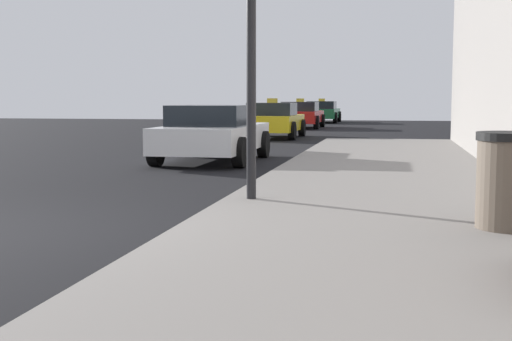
# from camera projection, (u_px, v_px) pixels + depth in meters

# --- Properties ---
(sidewalk) EXTENTS (4.00, 32.00, 0.15)m
(sidewalk) POSITION_uv_depth(u_px,v_px,m) (379.00, 242.00, 6.55)
(sidewalk) COLOR gray
(sidewalk) RESTS_ON ground_plane
(trash_bin) EXTENTS (0.69, 0.69, 0.94)m
(trash_bin) POSITION_uv_depth(u_px,v_px,m) (512.00, 180.00, 6.78)
(trash_bin) COLOR brown
(trash_bin) RESTS_ON sidewalk
(car_white) EXTENTS (2.02, 4.13, 1.27)m
(car_white) POSITION_uv_depth(u_px,v_px,m) (213.00, 133.00, 15.66)
(car_white) COLOR white
(car_white) RESTS_ON ground_plane
(car_yellow) EXTENTS (1.98, 4.03, 1.43)m
(car_yellow) POSITION_uv_depth(u_px,v_px,m) (273.00, 120.00, 25.24)
(car_yellow) COLOR yellow
(car_yellow) RESTS_ON ground_plane
(car_red) EXTENTS (2.05, 4.20, 1.43)m
(car_red) POSITION_uv_depth(u_px,v_px,m) (301.00, 115.00, 33.84)
(car_red) COLOR red
(car_red) RESTS_ON ground_plane
(car_green) EXTENTS (2.04, 4.55, 1.43)m
(car_green) POSITION_uv_depth(u_px,v_px,m) (322.00, 112.00, 41.89)
(car_green) COLOR #196638
(car_green) RESTS_ON ground_plane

